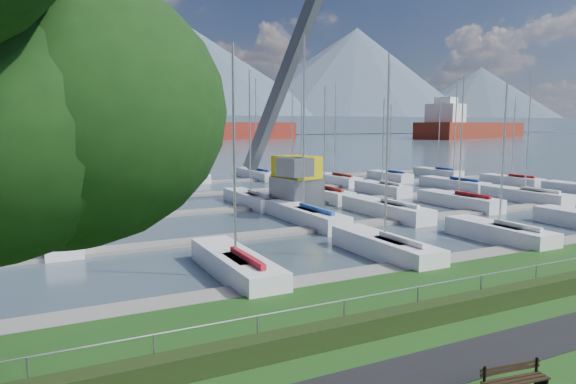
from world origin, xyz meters
TOP-DOWN VIEW (x-y plane):
  - path at (0.00, -3.00)m, footprint 160.00×2.00m
  - water at (0.00, 260.00)m, footprint 800.00×540.00m
  - hedge at (0.00, -0.40)m, footprint 80.00×0.70m
  - fence at (0.00, 0.00)m, footprint 80.00×0.04m
  - foothill at (0.00, 330.00)m, footprint 900.00×80.00m
  - mountains at (7.35, 404.62)m, footprint 1190.00×360.00m
  - docks at (0.00, 26.00)m, footprint 90.00×41.60m
  - bench_left at (-2.21, -5.00)m, footprint 1.84×0.68m
  - crane at (6.88, 24.50)m, footprint 6.91×13.15m
  - cargo_ship_mid at (44.61, 212.65)m, footprint 108.34×28.44m
  - cargo_ship_east at (187.11, 179.34)m, footprint 92.34×48.44m
  - sailboat_fleet at (1.31, 30.30)m, footprint 75.63×49.51m

SIDE VIEW (x-z plane):
  - water at x=0.00m, z-range -0.50..-0.30m
  - docks at x=0.00m, z-range -0.34..-0.09m
  - path at x=0.00m, z-range -0.01..0.03m
  - hedge at x=0.00m, z-range 0.00..0.70m
  - bench_left at x=-2.21m, z-range -0.01..0.84m
  - fence at x=0.00m, z-range 1.18..1.22m
  - cargo_ship_mid at x=44.61m, z-range -7.27..14.23m
  - cargo_ship_east at x=187.11m, z-range -7.13..14.37m
  - crane at x=6.88m, z-range -5.85..16.50m
  - sailboat_fleet at x=1.31m, z-range -1.46..12.24m
  - foothill at x=0.00m, z-range 0.00..12.00m
  - mountains at x=7.35m, z-range -10.82..104.18m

